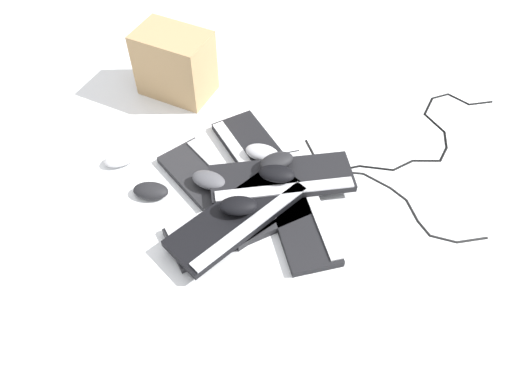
{
  "coord_description": "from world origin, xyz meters",
  "views": [
    {
      "loc": [
        -0.98,
        -0.16,
        1.21
      ],
      "look_at": [
        -0.04,
        -0.03,
        0.03
      ],
      "focal_mm": 35.0,
      "sensor_mm": 36.0,
      "label": 1
    }
  ],
  "objects": [
    {
      "name": "mouse_1",
      "position": [
        -0.02,
        0.12,
        0.05
      ],
      "size": [
        0.09,
        0.12,
        0.04
      ],
      "primitive_type": "ellipsoid",
      "rotation": [
        0.0,
        0.0,
        1.3
      ],
      "color": "#4C4C51",
      "rests_on": "keyboard_1"
    },
    {
      "name": "keyboard_1",
      "position": [
        -0.03,
        0.1,
        0.01
      ],
      "size": [
        0.41,
        0.42,
        0.03
      ],
      "color": "#232326",
      "rests_on": "ground"
    },
    {
      "name": "keyboard_0",
      "position": [
        0.11,
        -0.02,
        0.01
      ],
      "size": [
        0.44,
        0.38,
        0.03
      ],
      "color": "black",
      "rests_on": "ground"
    },
    {
      "name": "mouse_6",
      "position": [
        -0.07,
        0.3,
        0.02
      ],
      "size": [
        0.07,
        0.11,
        0.04
      ],
      "primitive_type": "ellipsoid",
      "rotation": [
        0.0,
        0.0,
        4.73
      ],
      "color": "black",
      "rests_on": "ground"
    },
    {
      "name": "keyboard_4",
      "position": [
        0.02,
        -0.1,
        0.04
      ],
      "size": [
        0.26,
        0.46,
        0.03
      ],
      "color": "black",
      "rests_on": "keyboard_3"
    },
    {
      "name": "keyboard_5",
      "position": [
        -0.14,
        0.01,
        0.04
      ],
      "size": [
        0.44,
        0.39,
        0.03
      ],
      "color": "black",
      "rests_on": "keyboard_2"
    },
    {
      "name": "keyboard_3",
      "position": [
        -0.06,
        -0.16,
        0.01
      ],
      "size": [
        0.46,
        0.3,
        0.03
      ],
      "color": "black",
      "rests_on": "ground"
    },
    {
      "name": "cardboard_box",
      "position": [
        0.44,
        0.33,
        0.12
      ],
      "size": [
        0.24,
        0.29,
        0.24
      ],
      "primitive_type": "cube",
      "rotation": [
        0.0,
        0.0,
        4.4
      ],
      "color": "tan",
      "rests_on": "ground"
    },
    {
      "name": "mouse_2",
      "position": [
        0.05,
        0.43,
        0.02
      ],
      "size": [
        0.12,
        0.13,
        0.04
      ],
      "primitive_type": "ellipsoid",
      "rotation": [
        0.0,
        0.0,
        5.3
      ],
      "color": "silver",
      "rests_on": "ground"
    },
    {
      "name": "mouse_4",
      "position": [
        -0.13,
        0.01,
        0.08
      ],
      "size": [
        0.08,
        0.12,
        0.04
      ],
      "primitive_type": "ellipsoid",
      "rotation": [
        0.0,
        0.0,
        1.75
      ],
      "color": "black",
      "rests_on": "keyboard_5"
    },
    {
      "name": "mouse_5",
      "position": [
        0.01,
        -0.09,
        0.08
      ],
      "size": [
        0.07,
        0.11,
        0.04
      ],
      "primitive_type": "ellipsoid",
      "rotation": [
        0.0,
        0.0,
        4.66
      ],
      "color": "black",
      "rests_on": "keyboard_4"
    },
    {
      "name": "cable_1",
      "position": [
        0.03,
        -0.43,
        0.0
      ],
      "size": [
        0.36,
        0.56,
        0.01
      ],
      "color": "black",
      "rests_on": "ground"
    },
    {
      "name": "ground_plane",
      "position": [
        0.0,
        0.0,
        0.0
      ],
      "size": [
        3.2,
        3.2,
        0.0
      ],
      "primitive_type": "plane",
      "color": "white"
    },
    {
      "name": "cable_0",
      "position": [
        0.33,
        -0.57,
        0.0
      ],
      "size": [
        0.45,
        0.56,
        0.01
      ],
      "color": "black",
      "rests_on": "ground"
    },
    {
      "name": "mouse_3",
      "position": [
        0.05,
        -0.08,
        0.08
      ],
      "size": [
        0.12,
        0.13,
        0.04
      ],
      "primitive_type": "ellipsoid",
      "rotation": [
        0.0,
        0.0,
        2.16
      ],
      "color": "black",
      "rests_on": "keyboard_4"
    },
    {
      "name": "mouse_0",
      "position": [
        0.11,
        -0.03,
        0.05
      ],
      "size": [
        0.09,
        0.12,
        0.04
      ],
      "primitive_type": "ellipsoid",
      "rotation": [
        0.0,
        0.0,
        1.38
      ],
      "color": "#B7B7BC",
      "rests_on": "keyboard_0"
    },
    {
      "name": "keyboard_2",
      "position": [
        -0.14,
        0.0,
        0.01
      ],
      "size": [
        0.38,
        0.45,
        0.03
      ],
      "color": "#232326",
      "rests_on": "ground"
    }
  ]
}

